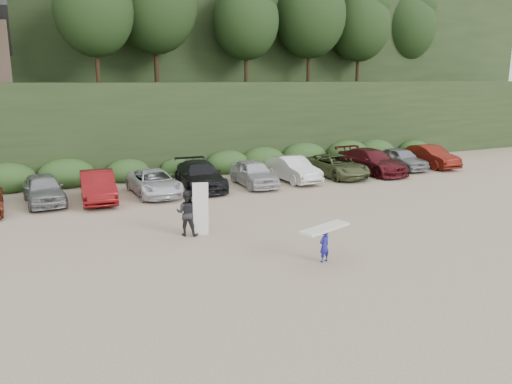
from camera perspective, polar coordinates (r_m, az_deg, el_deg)
ground at (r=19.50m, az=0.11°, el=-5.89°), size 120.00×120.00×0.00m
hillside_backdrop at (r=53.38m, az=-17.92°, el=17.57°), size 90.00×41.50×28.00m
parked_cars at (r=28.58m, az=-7.68°, el=1.61°), size 39.14×6.05×1.63m
child_surfer at (r=17.50m, az=7.84°, el=-5.24°), size 2.20×1.26×1.27m
adult_surfer at (r=20.40m, az=-7.73°, el=-2.33°), size 1.39×1.10×2.23m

